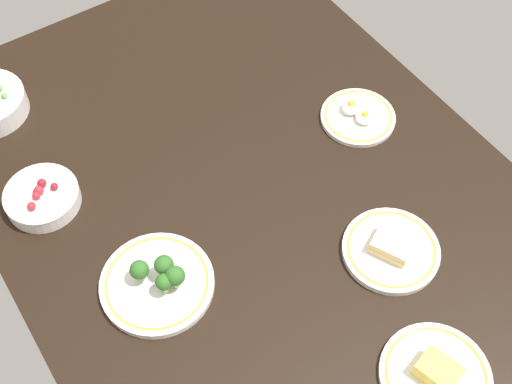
# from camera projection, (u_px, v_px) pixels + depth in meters

# --- Properties ---
(dining_table) EXTENTS (1.50, 1.05, 0.04)m
(dining_table) POSITION_uv_depth(u_px,v_px,m) (256.00, 203.00, 1.46)
(dining_table) COLOR black
(dining_table) RESTS_ON ground
(bowl_berries) EXTENTS (0.16, 0.16, 0.06)m
(bowl_berries) POSITION_uv_depth(u_px,v_px,m) (42.00, 197.00, 1.42)
(bowl_berries) COLOR white
(bowl_berries) RESTS_ON dining_table
(plate_eggs) EXTENTS (0.17, 0.17, 0.04)m
(plate_eggs) POSITION_uv_depth(u_px,v_px,m) (358.00, 116.00, 1.56)
(plate_eggs) COLOR white
(plate_eggs) RESTS_ON dining_table
(plate_broccoli) EXTENTS (0.22, 0.22, 0.08)m
(plate_broccoli) POSITION_uv_depth(u_px,v_px,m) (158.00, 282.00, 1.31)
(plate_broccoli) COLOR white
(plate_broccoli) RESTS_ON dining_table
(plate_cheese) EXTENTS (0.20, 0.20, 0.05)m
(plate_cheese) POSITION_uv_depth(u_px,v_px,m) (436.00, 375.00, 1.21)
(plate_cheese) COLOR white
(plate_cheese) RESTS_ON dining_table
(plate_sandwich) EXTENTS (0.20, 0.20, 0.05)m
(plate_sandwich) POSITION_uv_depth(u_px,v_px,m) (391.00, 249.00, 1.36)
(plate_sandwich) COLOR white
(plate_sandwich) RESTS_ON dining_table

